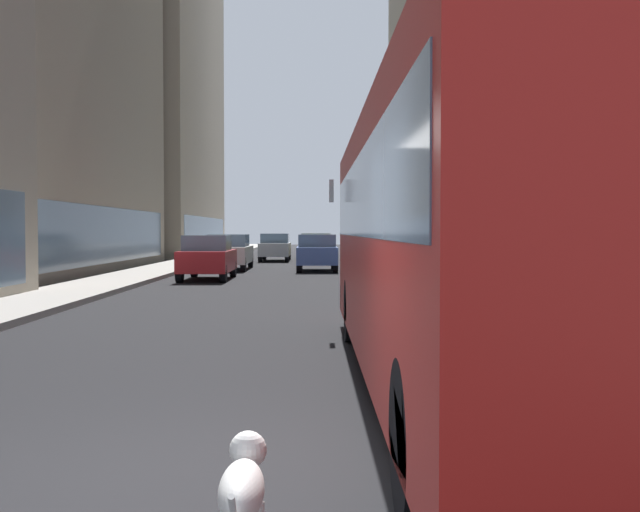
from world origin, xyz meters
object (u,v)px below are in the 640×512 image
Objects in this scene: transit_bus at (469,231)px; car_blue_hatchback at (317,252)px; car_yellow_taxi at (316,246)px; car_red_coupe at (208,257)px; car_white_van at (229,252)px; dalmatian_dog at (243,490)px; car_silver_sedan at (275,247)px.

car_blue_hatchback is at bearing 93.59° from transit_bus.
car_yellow_taxi and car_red_coupe have the same top height.
transit_bus is 27.17m from car_white_van.
car_yellow_taxi is 13.91m from car_white_van.
dalmatian_dog is at bearing -112.65° from transit_bus.
car_yellow_taxi is 1.01× the size of car_blue_hatchback.
car_yellow_taxi is 14.36m from car_blue_hatchback.
car_white_van is 4.13m from car_blue_hatchback.
car_yellow_taxi is 0.83× the size of car_white_van.
car_yellow_taxi is 20.95m from car_red_coupe.
car_blue_hatchback is (-1.60, 25.53, -0.96)m from transit_bus.
car_silver_sedan is at bearing -128.67° from car_yellow_taxi.
car_silver_sedan is (-4.00, 36.89, -0.95)m from transit_bus.
car_silver_sedan is at bearing 96.19° from transit_bus.
dalmatian_dog is at bearing -90.68° from car_yellow_taxi.
transit_bus is at bearing -83.81° from car_silver_sedan.
dalmatian_dog is (-0.54, -30.65, -0.31)m from car_blue_hatchback.
car_white_van is 7.24m from car_red_coupe.
transit_bus is 39.94m from car_yellow_taxi.
car_yellow_taxi and car_blue_hatchback have the same top height.
car_yellow_taxi and car_white_van have the same top height.
car_white_van reaches higher than dalmatian_dog.
transit_bus reaches higher than car_white_van.
transit_bus is at bearing -78.10° from car_white_van.
car_red_coupe is at bearing 98.07° from dalmatian_dog.
transit_bus is 2.42× the size of car_white_van.
car_red_coupe is at bearing 106.16° from transit_bus.
transit_bus is 20.14m from car_red_coupe.
transit_bus is 25.60m from car_blue_hatchback.
car_white_van is at bearing 101.90° from transit_bus.
car_white_van is (-5.60, 26.57, -0.95)m from transit_bus.
car_yellow_taxi is at bearing 73.29° from car_white_van.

